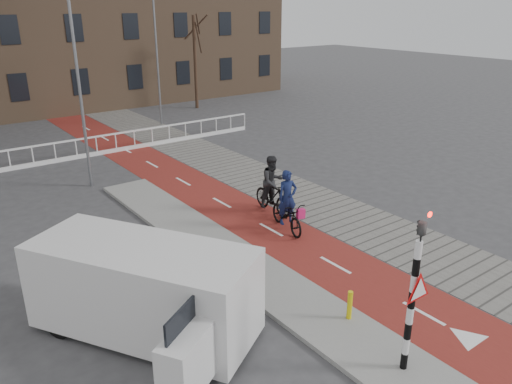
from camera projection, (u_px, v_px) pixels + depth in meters
ground at (351, 316)px, 12.08m from camera, size 120.00×120.00×0.00m
bike_lane at (195, 188)px, 20.40m from camera, size 2.50×60.00×0.01m
sidewalk at (250, 175)px, 21.97m from camera, size 3.00×60.00×0.01m
curb_island at (234, 259)px, 14.66m from camera, size 1.80×16.00×0.12m
traffic_signal at (414, 289)px, 9.52m from camera, size 0.80×0.80×3.68m
bollard at (350, 305)px, 11.67m from camera, size 0.12×0.12×0.72m
cyclist_near at (287, 210)px, 16.42m from camera, size 1.12×2.11×2.07m
cyclist_far at (272, 190)px, 17.72m from camera, size 0.94×2.01×2.12m
van at (144, 289)px, 11.11m from camera, size 4.35×5.35×2.17m
tree_right at (195, 63)px, 34.87m from camera, size 0.22×0.22×6.34m
streetlight_near at (79, 89)px, 19.24m from camera, size 0.12×0.12×8.00m
streetlight_right at (157, 56)px, 29.73m from camera, size 0.12×0.12×8.31m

